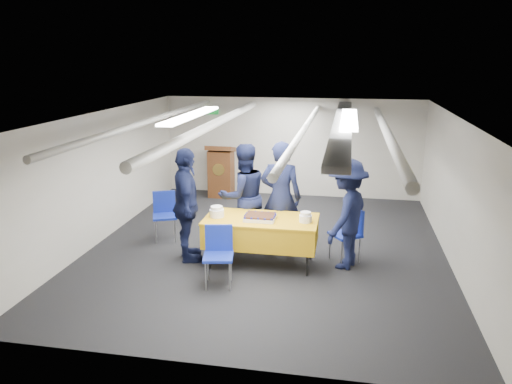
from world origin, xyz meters
TOP-DOWN VIEW (x-y plane):
  - ground at (0.00, 0.00)m, footprint 7.00×7.00m
  - room_shell at (0.09, 0.41)m, footprint 6.00×7.00m
  - serving_table at (0.02, -0.71)m, footprint 1.77×0.90m
  - sheet_cake at (0.01, -0.79)m, footprint 0.49×0.38m
  - plate_stack_left at (-0.69, -0.76)m, footprint 0.23×0.23m
  - plate_stack_right at (0.71, -0.76)m, footprint 0.20×0.20m
  - podium at (-1.60, 3.05)m, footprint 0.62×0.53m
  - chair_near at (-0.47, -1.52)m, footprint 0.49×0.49m
  - chair_right at (1.40, -0.29)m, footprint 0.59×0.59m
  - chair_left at (-1.90, 0.12)m, footprint 0.55×0.55m
  - sailor_a at (0.24, -0.10)m, footprint 0.71×0.49m
  - sailor_b at (-0.42, -0.01)m, footprint 1.12×1.07m
  - sailor_c at (-1.19, -0.76)m, footprint 0.81×1.18m
  - sailor_d at (1.33, -0.56)m, footprint 1.00×1.27m

SIDE VIEW (x-z plane):
  - ground at x=0.00m, z-range 0.00..0.00m
  - chair_near at x=-0.47m, z-range 0.10..0.97m
  - chair_right at x=1.40m, z-range 0.10..0.97m
  - chair_left at x=-1.90m, z-range 0.10..0.97m
  - serving_table at x=0.02m, z-range 0.17..0.94m
  - podium at x=-1.60m, z-range -0.01..1.24m
  - sheet_cake at x=0.01m, z-range 0.77..0.85m
  - plate_stack_right at x=0.71m, z-range 0.76..0.92m
  - plate_stack_left at x=-0.69m, z-range 0.76..0.93m
  - sailor_d at x=1.33m, z-range 0.00..1.73m
  - sailor_b at x=-0.42m, z-range 0.00..1.82m
  - sailor_c at x=-1.19m, z-range 0.00..1.85m
  - sailor_a at x=0.24m, z-range 0.00..1.90m
  - room_shell at x=0.09m, z-range 0.66..2.96m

